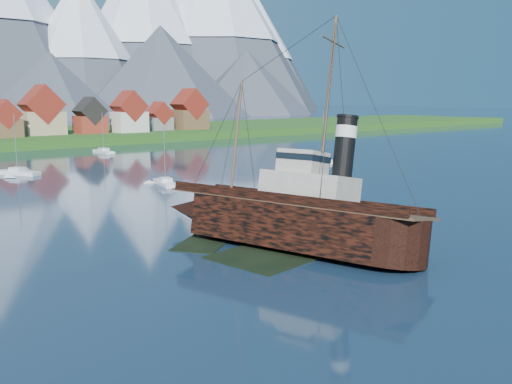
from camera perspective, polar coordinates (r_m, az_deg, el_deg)
ground at (r=65.09m, az=4.34°, el=-4.89°), size 1400.00×1400.00×0.00m
shoal at (r=67.87m, az=4.15°, el=-4.59°), size 31.71×21.24×1.14m
tugboat_wreck at (r=62.61m, az=2.44°, el=-2.36°), size 7.69×33.15×26.27m
sailboat_c at (r=129.12m, az=-22.73°, el=1.73°), size 7.15×10.11×13.08m
sailboat_d at (r=143.66m, az=6.69°, el=3.13°), size 4.83×9.95×13.18m
sailboat_e at (r=171.01m, az=-14.99°, el=3.88°), size 3.12×10.57×12.13m
sailboat_f at (r=106.85m, az=-9.05°, el=0.84°), size 4.66×9.53×11.08m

